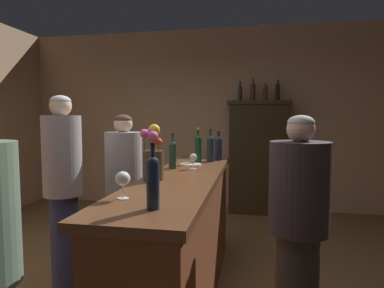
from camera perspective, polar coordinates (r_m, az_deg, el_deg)
The scene contains 20 objects.
wall_back at distance 5.38m, azimuth 1.21°, elevation 4.45°, with size 5.95×0.12×2.94m, color tan.
bar_counter at distance 2.61m, azimuth -1.49°, elevation -16.77°, with size 0.54×2.45×1.05m.
display_cabinet at distance 5.07m, azimuth 11.67°, elevation -1.96°, with size 0.95×0.37×1.76m.
wine_bottle_rose at distance 3.18m, azimuth 3.30°, elevation -0.59°, with size 0.07×0.07×0.33m.
wine_bottle_malbec at distance 1.52m, azimuth -7.01°, elevation -6.41°, with size 0.06×0.06×0.32m.
wine_bottle_syrah at distance 3.05m, azimuth 1.10°, elevation -0.69°, with size 0.07×0.07×0.34m.
wine_bottle_pinot at distance 3.31m, azimuth 4.74°, elevation -0.48°, with size 0.08×0.08×0.30m.
wine_bottle_chardonnay at distance 2.73m, azimuth -3.49°, elevation -1.68°, with size 0.07×0.07×0.31m.
wine_glass_front at distance 2.39m, azimuth -6.46°, elevation -3.19°, with size 0.08×0.08×0.15m.
wine_glass_mid at distance 2.71m, azimuth 0.23°, elevation -2.53°, with size 0.06×0.06×0.13m.
wine_glass_rear at distance 1.74m, azimuth -12.29°, elevation -6.18°, with size 0.08×0.08×0.15m.
flower_arrangement at distance 2.24m, azimuth -6.97°, elevation -2.00°, with size 0.15×0.14×0.39m.
cheese_plate at distance 2.95m, azimuth -0.23°, elevation -3.67°, with size 0.20×0.20×0.01m, color white.
display_bottle_left at distance 5.05m, azimuth 8.60°, elevation 9.13°, with size 0.06×0.06×0.31m.
display_bottle_midleft at distance 5.05m, azimuth 10.84°, elevation 9.32°, with size 0.07×0.07×0.34m.
display_bottle_center at distance 5.06m, azimuth 12.99°, elevation 9.02°, with size 0.07×0.07×0.29m.
display_bottle_midright at distance 5.07m, azimuth 15.07°, elevation 9.14°, with size 0.07×0.07×0.31m.
patron_by_cabinet at distance 3.13m, azimuth -12.04°, elevation -7.55°, with size 0.35×0.35×1.52m.
patron_redhead at distance 2.86m, azimuth -22.05°, elevation -6.99°, with size 0.31×0.31×1.67m.
bartender at distance 2.19m, azimuth 18.48°, elevation -13.39°, with size 0.38×0.38×1.50m.
Camera 1 is at (0.87, -2.23, 1.48)m, focal length 29.80 mm.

